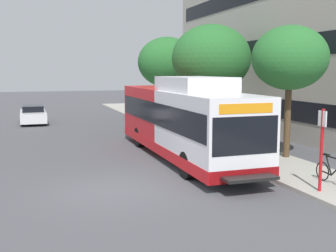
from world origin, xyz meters
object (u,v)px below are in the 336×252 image
at_px(street_tree_near_stop, 290,58).
at_px(parked_car_far_lane, 33,114).
at_px(bicycle_parked, 334,172).
at_px(street_tree_mid_block, 211,58).
at_px(street_tree_far_block, 167,62).
at_px(bus_stop_sign_pole, 322,144).
at_px(transit_bus, 182,120).

height_order(street_tree_near_stop, parked_car_far_lane, street_tree_near_stop).
xyz_separation_m(bicycle_parked, street_tree_mid_block, (1.03, 12.12, 4.05)).
relative_size(street_tree_mid_block, parked_car_far_lane, 1.44).
bearing_deg(street_tree_near_stop, street_tree_far_block, 91.05).
distance_m(bicycle_parked, street_tree_far_block, 20.33).
bearing_deg(street_tree_far_block, street_tree_mid_block, -88.92).
bearing_deg(parked_car_far_lane, bicycle_parked, -67.01).
xyz_separation_m(street_tree_near_stop, street_tree_far_block, (-0.28, 15.54, 0.10)).
relative_size(bus_stop_sign_pole, street_tree_far_block, 0.41).
height_order(street_tree_near_stop, street_tree_mid_block, street_tree_mid_block).
distance_m(street_tree_mid_block, street_tree_far_block, 7.81).
xyz_separation_m(bus_stop_sign_pole, street_tree_mid_block, (1.96, 12.59, 2.96)).
xyz_separation_m(transit_bus, street_tree_far_block, (3.88, 13.62, 2.82)).
relative_size(bicycle_parked, street_tree_near_stop, 0.31).
xyz_separation_m(transit_bus, bicycle_parked, (3.00, -6.31, -1.14)).
height_order(bicycle_parked, street_tree_near_stop, street_tree_near_stop).
xyz_separation_m(transit_bus, parked_car_far_lane, (-6.11, 15.15, -1.04)).
height_order(bicycle_parked, parked_car_far_lane, parked_car_far_lane).
bearing_deg(street_tree_far_block, parked_car_far_lane, 171.29).
distance_m(transit_bus, bicycle_parked, 7.07).
bearing_deg(bus_stop_sign_pole, street_tree_near_stop, 66.70).
distance_m(street_tree_mid_block, parked_car_far_lane, 14.34).
distance_m(transit_bus, parked_car_far_lane, 16.37).
relative_size(street_tree_near_stop, parked_car_far_lane, 1.26).
bearing_deg(bicycle_parked, bus_stop_sign_pole, -152.84).
xyz_separation_m(transit_bus, street_tree_mid_block, (4.03, 5.81, 2.91)).
relative_size(bus_stop_sign_pole, street_tree_near_stop, 0.46).
relative_size(transit_bus, bus_stop_sign_pole, 4.71).
relative_size(transit_bus, street_tree_far_block, 1.94).
height_order(bus_stop_sign_pole, parked_car_far_lane, bus_stop_sign_pole).
distance_m(bus_stop_sign_pole, street_tree_near_stop, 5.97).
xyz_separation_m(transit_bus, street_tree_near_stop, (4.16, -1.92, 2.72)).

